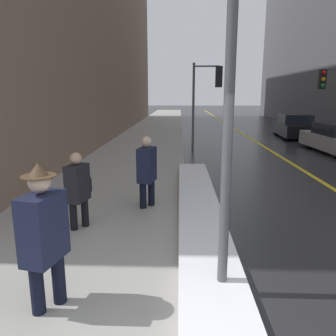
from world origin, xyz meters
The scene contains 10 objects.
sidewalk_slab centered at (-2.00, 15.00, 0.01)m, with size 4.00×80.00×0.01m.
road_centre_stripe centered at (4.00, 15.00, 0.00)m, with size 0.16×80.00×0.00m.
snow_bank_curb centered at (0.26, 4.09, 0.10)m, with size 0.87×8.83×0.20m.
lamp_post centered at (0.37, 1.35, 2.78)m, with size 0.28×0.28×4.60m.
traffic_light_near centered at (1.11, 12.61, 2.80)m, with size 1.31×0.32×3.87m.
traffic_light_far centered at (6.90, 13.65, 2.75)m, with size 1.31×0.32×3.80m.
pedestrian_in_fedora centered at (-1.70, 1.00, 0.96)m, with size 0.43×0.60×1.76m.
pedestrian_with_shoulder_bag centered at (-2.05, 3.39, 0.81)m, with size 0.38×0.71×1.46m.
pedestrian_in_glasses centered at (-0.89, 4.63, 0.89)m, with size 0.41×0.58×1.61m.
parked_car_black centered at (6.68, 17.55, 0.65)m, with size 2.05×4.36×1.39m.
Camera 1 is at (-0.17, -2.39, 2.47)m, focal length 35.00 mm.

